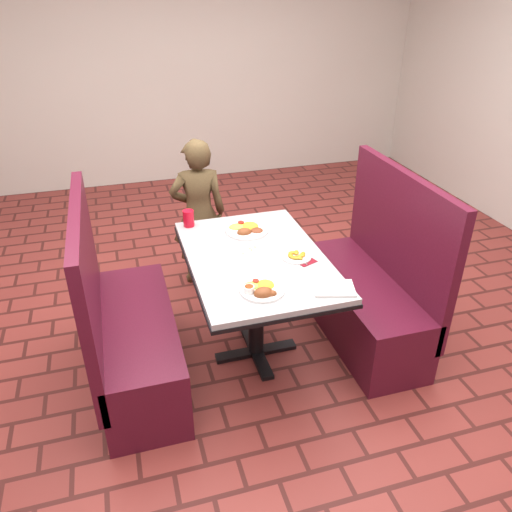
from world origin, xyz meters
The scene contains 15 objects.
room centered at (0.00, 0.00, 1.91)m, with size 7.00×7.04×2.82m.
dining_table centered at (0.00, 0.00, 0.65)m, with size 0.81×1.21×0.75m.
booth_bench_left centered at (-0.80, 0.00, 0.33)m, with size 0.47×1.20×1.17m.
booth_bench_right centered at (0.80, 0.00, 0.33)m, with size 0.47×1.20×1.17m.
diner_person centered at (-0.16, 1.05, 0.60)m, with size 0.44×0.29×1.19m, color brown.
near_dinner_plate centered at (-0.08, -0.38, 0.78)m, with size 0.24×0.24×0.07m.
far_dinner_plate centered at (0.04, 0.34, 0.78)m, with size 0.28×0.28×0.07m.
plantain_plate centered at (0.23, -0.09, 0.76)m, with size 0.18×0.18×0.03m.
maroon_napkin centered at (0.26, -0.14, 0.75)m, with size 0.11×0.11×0.00m, color maroon.
spoon_utensil centered at (0.24, -0.13, 0.75)m, with size 0.01×0.13×0.00m, color silver.
red_tumbler centered at (-0.31, 0.53, 0.81)m, with size 0.07×0.07×0.11m, color red.
paper_napkin centered at (0.30, -0.47, 0.76)m, with size 0.22×0.16×0.01m, color silver.
knife_utensil centered at (-0.08, -0.39, 0.76)m, with size 0.01×0.18×0.00m, color #BABABF.
fork_utensil centered at (-0.05, -0.39, 0.76)m, with size 0.01×0.16×0.00m, color silver.
lettuce_shreds centered at (0.04, 0.06, 0.75)m, with size 0.28×0.32×0.00m, color #86B749, non-canonical shape.
Camera 1 is at (-0.74, -2.51, 2.21)m, focal length 35.00 mm.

